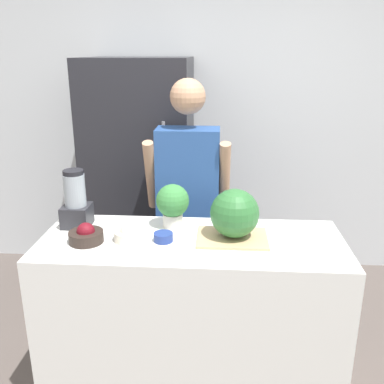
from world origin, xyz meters
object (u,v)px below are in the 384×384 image
person (188,206)px  bowl_cream (128,234)px  refrigerator (141,177)px  watermelon (235,213)px  bowl_cherries (86,235)px  potted_plant (173,203)px  bowl_small_blue (163,237)px  blender (76,202)px

person → bowl_cream: 0.74m
refrigerator → watermelon: bearing=-59.4°
watermelon → bowl_cherries: size_ratio=1.44×
watermelon → potted_plant: (-0.34, 0.14, -0.00)m
bowl_cream → bowl_small_blue: (0.18, 0.00, -0.01)m
watermelon → bowl_cherries: 0.77m
watermelon → bowl_cream: size_ratio=1.71×
person → blender: person is taller
refrigerator → bowl_small_blue: 1.31m
watermelon → bowl_small_blue: watermelon is taller
person → bowl_cream: person is taller
person → bowl_cream: size_ratio=11.62×
person → bowl_cream: bearing=-110.3°
bowl_small_blue → potted_plant: potted_plant is taller
potted_plant → refrigerator: bearing=109.4°
bowl_cream → blender: 0.38m
bowl_small_blue → watermelon: bearing=9.2°
bowl_cream → potted_plant: (0.21, 0.20, 0.10)m
watermelon → blender: blender is taller
bowl_cherries → potted_plant: size_ratio=0.72×
refrigerator → bowl_cream: bearing=-82.5°
blender → potted_plant: 0.53m
refrigerator → bowl_cream: 1.27m
person → bowl_small_blue: 0.69m
bowl_cherries → blender: blender is taller
potted_plant → person: bearing=84.6°
refrigerator → person: refrigerator is taller
refrigerator → person: 0.71m
bowl_cherries → person: bearing=57.2°
bowl_cherries → potted_plant: 0.49m
bowl_cherries → watermelon: bearing=7.2°
bowl_cream → bowl_small_blue: 0.18m
potted_plant → bowl_cream: bearing=-136.4°
refrigerator → person: bearing=-53.7°
bowl_cherries → bowl_small_blue: (0.39, 0.04, -0.02)m
watermelon → bowl_cream: (-0.54, -0.06, -0.11)m
refrigerator → watermelon: 1.41m
watermelon → bowl_cherries: (-0.76, -0.10, -0.10)m
refrigerator → person: (0.42, -0.57, -0.03)m
bowl_cherries → bowl_cream: size_ratio=1.19×
refrigerator → bowl_cream: size_ratio=12.38×
bowl_small_blue → refrigerator: bearing=105.4°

